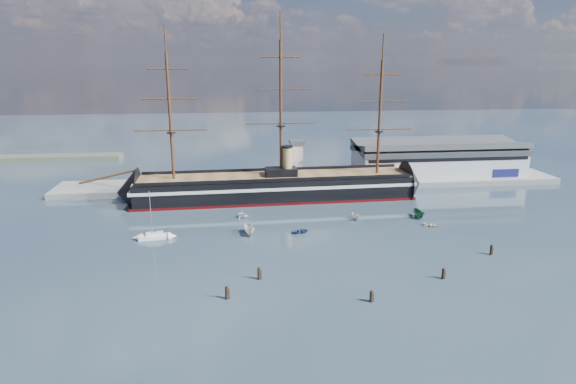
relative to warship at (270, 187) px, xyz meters
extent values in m
plane|color=#243646|center=(7.62, -20.00, -4.04)|extent=(600.00, 600.00, 0.00)
cube|color=slate|center=(17.62, 16.00, -4.04)|extent=(180.00, 18.00, 2.00)
cube|color=#B7BABC|center=(65.62, 20.00, 2.96)|extent=(62.00, 20.00, 10.00)
cube|color=#3F4247|center=(65.62, 20.00, 8.56)|extent=(63.00, 21.00, 2.00)
cube|color=silver|center=(10.62, 13.00, 4.96)|extent=(4.00, 4.00, 14.00)
cube|color=#3F4247|center=(10.62, 13.00, 12.46)|extent=(5.00, 5.00, 1.00)
cube|color=black|center=(1.73, 0.00, -0.04)|extent=(88.38, 18.27, 7.00)
cube|color=silver|center=(1.73, 0.00, 1.16)|extent=(90.39, 18.57, 1.00)
cube|color=#410708|center=(1.73, 0.00, -3.69)|extent=(90.39, 18.53, 0.90)
cone|color=black|center=(-44.77, 0.00, -0.34)|extent=(14.40, 16.04, 15.68)
cone|color=black|center=(48.23, 0.00, -0.34)|extent=(11.40, 15.96, 15.68)
cube|color=brown|center=(1.73, 0.00, 3.56)|extent=(88.35, 16.99, 0.40)
cube|color=black|center=(3.73, 0.00, 4.96)|extent=(10.15, 6.26, 2.50)
cylinder|color=tan|center=(5.73, 0.00, 8.46)|extent=(3.20, 3.20, 9.00)
cylinder|color=#381E0F|center=(-50.27, 0.00, 4.96)|extent=(17.76, 1.16, 4.43)
cylinder|color=#381E0F|center=(-30.27, 0.00, 22.76)|extent=(0.90, 0.90, 38.00)
cylinder|color=#381E0F|center=(3.73, 0.00, 24.76)|extent=(0.90, 0.90, 42.00)
cylinder|color=#381E0F|center=(35.73, 0.00, 21.76)|extent=(0.90, 0.90, 36.00)
cube|color=white|center=(-32.03, -33.09, -3.51)|extent=(8.09, 3.25, 1.05)
cube|color=white|center=(-32.03, -33.09, -2.67)|extent=(4.37, 2.18, 0.84)
cylinder|color=#B2B2B7|center=(-32.55, -33.09, 2.78)|extent=(0.17, 0.17, 11.54)
imported|color=silver|center=(-8.08, -32.69, -4.04)|extent=(7.58, 3.75, 2.90)
imported|color=navy|center=(5.16, -33.19, -4.04)|extent=(1.73, 3.09, 1.36)
imported|color=silver|center=(22.46, -24.03, -4.04)|extent=(5.33, 2.30, 2.08)
imported|color=white|center=(-9.42, -18.71, -4.04)|extent=(6.83, 6.36, 2.40)
imported|color=beige|center=(41.40, -32.44, -4.04)|extent=(2.51, 2.74, 1.24)
imported|color=#235637|center=(40.94, -24.57, -4.04)|extent=(6.93, 2.76, 2.74)
cylinder|color=black|center=(-13.87, -67.50, -4.04)|extent=(0.64, 0.64, 3.35)
cylinder|color=black|center=(12.86, -71.90, -4.04)|extent=(0.64, 0.64, 2.97)
cylinder|color=black|center=(30.47, -64.06, -4.04)|extent=(0.64, 0.64, 3.04)
cylinder|color=black|center=(47.06, -53.15, -4.04)|extent=(0.64, 0.64, 3.14)
cylinder|color=black|center=(-7.30, -59.71, -4.04)|extent=(0.64, 0.64, 3.32)
camera|label=1|loc=(-12.40, -150.70, 39.32)|focal=30.00mm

